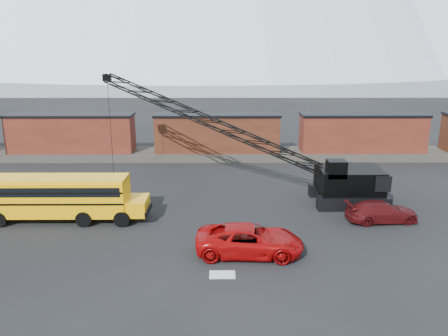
% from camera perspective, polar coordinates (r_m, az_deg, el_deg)
% --- Properties ---
extents(ground, '(160.00, 160.00, 0.00)m').
position_cam_1_polar(ground, '(27.90, -1.29, -9.74)').
color(ground, black).
rests_on(ground, ground).
extents(gravel_berm, '(120.00, 5.00, 0.70)m').
position_cam_1_polar(gravel_berm, '(48.61, -0.88, 1.83)').
color(gravel_berm, '#4D463F').
rests_on(gravel_berm, ground).
extents(boxcar_west_near, '(13.70, 3.10, 4.17)m').
position_cam_1_polar(boxcar_west_near, '(50.83, -19.30, 4.34)').
color(boxcar_west_near, '#461C14').
rests_on(boxcar_west_near, gravel_berm).
extents(boxcar_mid, '(13.70, 3.10, 4.17)m').
position_cam_1_polar(boxcar_mid, '(48.09, -0.90, 4.62)').
color(boxcar_mid, '#562618').
rests_on(boxcar_mid, gravel_berm).
extents(boxcar_east_near, '(13.70, 3.10, 4.17)m').
position_cam_1_polar(boxcar_east_near, '(50.53, 17.62, 4.43)').
color(boxcar_east_near, '#461C14').
rests_on(boxcar_east_near, gravel_berm).
extents(snow_patch, '(1.40, 0.90, 0.02)m').
position_cam_1_polar(snow_patch, '(24.33, -0.23, -13.76)').
color(snow_patch, silver).
rests_on(snow_patch, ground).
extents(school_bus, '(11.65, 2.65, 3.19)m').
position_cam_1_polar(school_bus, '(32.71, -20.54, -3.49)').
color(school_bus, '#FFAC05').
rests_on(school_bus, ground).
extents(red_pickup, '(6.48, 3.22, 1.77)m').
position_cam_1_polar(red_pickup, '(26.20, 3.36, -9.38)').
color(red_pickup, '#AC0809').
rests_on(red_pickup, ground).
extents(maroon_suv, '(5.17, 2.48, 1.45)m').
position_cam_1_polar(maroon_suv, '(32.76, 19.90, -5.38)').
color(maroon_suv, '#4B0D10').
rests_on(maroon_suv, ground).
extents(crawler_crane, '(23.14, 8.54, 9.83)m').
position_cam_1_polar(crawler_crane, '(36.06, -1.14, 5.73)').
color(crawler_crane, black).
rests_on(crawler_crane, ground).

